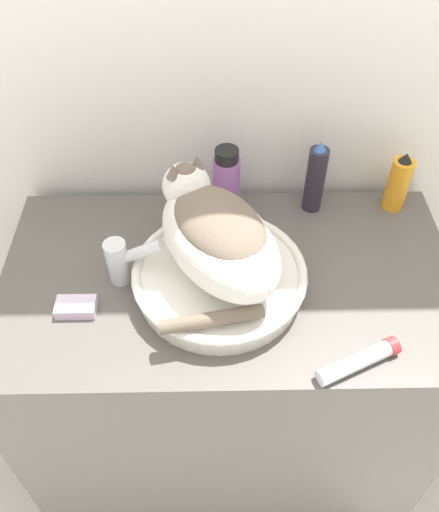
{
  "coord_description": "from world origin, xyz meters",
  "views": [
    {
      "loc": [
        -0.03,
        -0.49,
        1.75
      ],
      "look_at": [
        -0.02,
        0.23,
        0.98
      ],
      "focal_mm": 38.0,
      "sensor_mm": 36.0,
      "label": 1
    }
  ],
  "objects_px": {
    "faucet": "(122,260)",
    "hairspray_can_black": "(315,178)",
    "cat": "(216,234)",
    "soap_bar": "(76,307)",
    "spray_bottle_trigger": "(398,183)",
    "mouthwash_bottle": "(228,181)",
    "cream_tube": "(359,361)"
  },
  "relations": [
    {
      "from": "faucet",
      "to": "cream_tube",
      "type": "bearing_deg",
      "value": -18.66
    },
    {
      "from": "soap_bar",
      "to": "cream_tube",
      "type": "bearing_deg",
      "value": -14.21
    },
    {
      "from": "hairspray_can_black",
      "to": "cream_tube",
      "type": "height_order",
      "value": "hairspray_can_black"
    },
    {
      "from": "mouthwash_bottle",
      "to": "spray_bottle_trigger",
      "type": "relative_size",
      "value": 1.1
    },
    {
      "from": "soap_bar",
      "to": "spray_bottle_trigger",
      "type": "bearing_deg",
      "value": 23.28
    },
    {
      "from": "cream_tube",
      "to": "cat",
      "type": "bearing_deg",
      "value": 142.21
    },
    {
      "from": "mouthwash_bottle",
      "to": "cream_tube",
      "type": "distance_m",
      "value": 0.51
    },
    {
      "from": "hairspray_can_black",
      "to": "spray_bottle_trigger",
      "type": "xyz_separation_m",
      "value": [
        0.2,
        -0.0,
        -0.02
      ]
    },
    {
      "from": "cat",
      "to": "hairspray_can_black",
      "type": "relative_size",
      "value": 1.94
    },
    {
      "from": "faucet",
      "to": "spray_bottle_trigger",
      "type": "relative_size",
      "value": 0.82
    },
    {
      "from": "spray_bottle_trigger",
      "to": "soap_bar",
      "type": "height_order",
      "value": "spray_bottle_trigger"
    },
    {
      "from": "hairspray_can_black",
      "to": "spray_bottle_trigger",
      "type": "relative_size",
      "value": 1.21
    },
    {
      "from": "faucet",
      "to": "hairspray_can_black",
      "type": "distance_m",
      "value": 0.48
    },
    {
      "from": "mouthwash_bottle",
      "to": "hairspray_can_black",
      "type": "relative_size",
      "value": 0.9
    },
    {
      "from": "mouthwash_bottle",
      "to": "hairspray_can_black",
      "type": "xyz_separation_m",
      "value": [
        0.2,
        0.0,
        0.01
      ]
    },
    {
      "from": "hairspray_can_black",
      "to": "spray_bottle_trigger",
      "type": "height_order",
      "value": "hairspray_can_black"
    },
    {
      "from": "cat",
      "to": "hairspray_can_black",
      "type": "xyz_separation_m",
      "value": [
        0.23,
        0.24,
        -0.06
      ]
    },
    {
      "from": "hairspray_can_black",
      "to": "spray_bottle_trigger",
      "type": "distance_m",
      "value": 0.2
    },
    {
      "from": "faucet",
      "to": "hairspray_can_black",
      "type": "bearing_deg",
      "value": 35.04
    },
    {
      "from": "cat",
      "to": "spray_bottle_trigger",
      "type": "height_order",
      "value": "cat"
    },
    {
      "from": "faucet",
      "to": "spray_bottle_trigger",
      "type": "bearing_deg",
      "value": 27.04
    },
    {
      "from": "cat",
      "to": "soap_bar",
      "type": "relative_size",
      "value": 4.56
    },
    {
      "from": "faucet",
      "to": "spray_bottle_trigger",
      "type": "distance_m",
      "value": 0.66
    },
    {
      "from": "cat",
      "to": "mouthwash_bottle",
      "type": "distance_m",
      "value": 0.26
    },
    {
      "from": "spray_bottle_trigger",
      "to": "cream_tube",
      "type": "xyz_separation_m",
      "value": [
        -0.17,
        -0.45,
        -0.06
      ]
    },
    {
      "from": "faucet",
      "to": "mouthwash_bottle",
      "type": "xyz_separation_m",
      "value": [
        0.22,
        0.23,
        0.02
      ]
    },
    {
      "from": "hairspray_can_black",
      "to": "soap_bar",
      "type": "relative_size",
      "value": 2.35
    },
    {
      "from": "mouthwash_bottle",
      "to": "cream_tube",
      "type": "bearing_deg",
      "value": -62.63
    },
    {
      "from": "faucet",
      "to": "cream_tube",
      "type": "distance_m",
      "value": 0.51
    },
    {
      "from": "cat",
      "to": "spray_bottle_trigger",
      "type": "distance_m",
      "value": 0.5
    },
    {
      "from": "faucet",
      "to": "cream_tube",
      "type": "height_order",
      "value": "faucet"
    },
    {
      "from": "spray_bottle_trigger",
      "to": "cream_tube",
      "type": "height_order",
      "value": "spray_bottle_trigger"
    }
  ]
}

